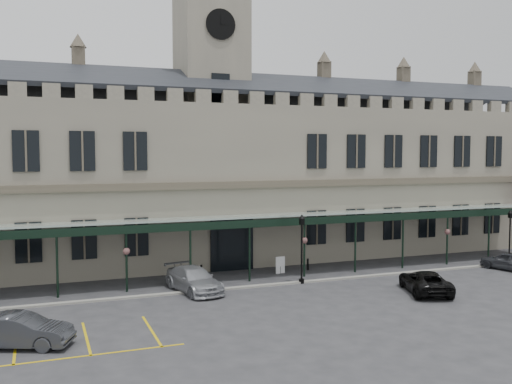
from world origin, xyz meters
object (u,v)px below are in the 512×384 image
object	(u,v)px
clock_tower	(211,94)
sign_board	(280,265)
station_building	(212,178)
lamp_post_mid	(302,242)
car_taxi	(194,280)
car_van	(425,282)
car_right_a	(509,261)
lamp_post_right	(510,232)
car_left_b	(20,331)

from	to	relation	value
clock_tower	sign_board	bearing A→B (deg)	-68.63
station_building	sign_board	world-z (taller)	station_building
lamp_post_mid	sign_board	distance (m)	3.89
sign_board	car_taxi	world-z (taller)	car_taxi
station_building	car_van	bearing A→B (deg)	-60.00
car_taxi	lamp_post_mid	bearing A→B (deg)	-14.12
sign_board	car_right_a	xyz separation A→B (m)	(15.93, -4.84, 0.10)
lamp_post_right	station_building	bearing A→B (deg)	153.00
clock_tower	lamp_post_right	world-z (taller)	clock_tower
station_building	lamp_post_right	bearing A→B (deg)	-27.00
sign_board	car_taxi	bearing A→B (deg)	-160.59
sign_board	car_left_b	distance (m)	19.42
car_left_b	car_taxi	distance (m)	11.93
lamp_post_right	car_taxi	bearing A→B (deg)	179.44
car_left_b	car_right_a	size ratio (longest dim) A/B	1.13
car_taxi	car_van	xyz separation A→B (m)	(13.05, -5.24, -0.07)
sign_board	car_right_a	size ratio (longest dim) A/B	0.30
clock_tower	car_taxi	distance (m)	16.59
car_van	car_right_a	size ratio (longest dim) A/B	1.22
car_taxi	sign_board	bearing A→B (deg)	11.28
lamp_post_mid	car_taxi	world-z (taller)	lamp_post_mid
lamp_post_mid	sign_board	bearing A→B (deg)	91.78
car_taxi	car_van	bearing A→B (deg)	-33.42
station_building	car_left_b	bearing A→B (deg)	-128.77
station_building	lamp_post_right	xyz separation A→B (m)	(20.43, -10.41, -3.99)
car_left_b	car_right_a	distance (m)	32.99
sign_board	car_right_a	distance (m)	16.65
car_taxi	car_right_a	bearing A→B (deg)	-16.24
station_building	car_van	size ratio (longest dim) A/B	12.31
lamp_post_right	sign_board	size ratio (longest dim) A/B	3.51
clock_tower	lamp_post_mid	size ratio (longest dim) A/B	5.48
station_building	car_left_b	distance (m)	22.78
lamp_post_mid	lamp_post_right	xyz separation A→B (m)	(17.47, 0.08, -0.20)
lamp_post_mid	car_left_b	distance (m)	18.16
car_right_a	station_building	bearing A→B (deg)	-50.09
clock_tower	car_right_a	size ratio (longest dim) A/B	6.23
lamp_post_mid	car_left_b	bearing A→B (deg)	-158.20
station_building	lamp_post_right	world-z (taller)	station_building
station_building	car_van	distance (m)	18.71
lamp_post_mid	clock_tower	bearing A→B (deg)	105.63
station_building	clock_tower	distance (m)	6.64
car_right_a	car_taxi	bearing A→B (deg)	-22.11
lamp_post_mid	lamp_post_right	distance (m)	17.47
clock_tower	car_taxi	xyz separation A→B (m)	(-4.16, -10.25, -12.37)
sign_board	car_van	distance (m)	10.18
car_taxi	car_right_a	distance (m)	23.02
station_building	car_left_b	world-z (taller)	station_building
sign_board	car_taxi	xyz separation A→B (m)	(-7.02, -2.95, 0.16)
lamp_post_mid	car_right_a	bearing A→B (deg)	-5.64
lamp_post_right	car_left_b	distance (m)	34.94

